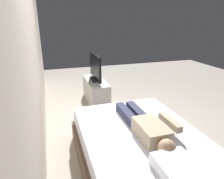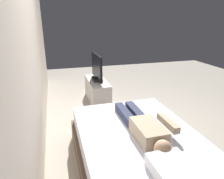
{
  "view_description": "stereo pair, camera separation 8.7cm",
  "coord_description": "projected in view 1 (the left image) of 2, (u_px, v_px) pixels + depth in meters",
  "views": [
    {
      "loc": [
        -2.76,
        1.23,
        1.84
      ],
      "look_at": [
        0.33,
        0.25,
        0.69
      ],
      "focal_mm": 32.7,
      "sensor_mm": 36.0,
      "label": 1
    },
    {
      "loc": [
        -2.79,
        1.14,
        1.84
      ],
      "look_at": [
        0.33,
        0.25,
        0.69
      ],
      "focal_mm": 32.7,
      "sensor_mm": 36.0,
      "label": 2
    }
  ],
  "objects": [
    {
      "name": "ground_plane",
      "position": [
        132.0,
        133.0,
        3.45
      ],
      "size": [
        10.0,
        10.0,
        0.0
      ],
      "primitive_type": "plane",
      "color": "#ADA393"
    },
    {
      "name": "tv_stand",
      "position": [
        96.0,
        91.0,
        4.68
      ],
      "size": [
        1.1,
        0.4,
        0.5
      ],
      "primitive_type": "cube",
      "color": "#B7B2AD",
      "rests_on": "ground"
    },
    {
      "name": "tv",
      "position": [
        95.0,
        68.0,
        4.5
      ],
      "size": [
        0.88,
        0.2,
        0.59
      ],
      "color": "black",
      "rests_on": "tv_stand"
    },
    {
      "name": "bed",
      "position": [
        142.0,
        154.0,
        2.49
      ],
      "size": [
        2.07,
        1.45,
        0.54
      ],
      "color": "brown",
      "rests_on": "ground"
    },
    {
      "name": "person",
      "position": [
        147.0,
        126.0,
        2.42
      ],
      "size": [
        1.26,
        0.46,
        0.18
      ],
      "color": "tan",
      "rests_on": "bed"
    },
    {
      "name": "pillow",
      "position": [
        180.0,
        171.0,
        1.74
      ],
      "size": [
        0.48,
        0.34,
        0.12
      ],
      "primitive_type": "cube",
      "color": "white",
      "rests_on": "bed"
    },
    {
      "name": "back_wall",
      "position": [
        32.0,
        50.0,
        2.93
      ],
      "size": [
        6.4,
        0.1,
        2.8
      ],
      "primitive_type": "cube",
      "color": "beige",
      "rests_on": "ground"
    },
    {
      "name": "remote",
      "position": [
        169.0,
        121.0,
        2.69
      ],
      "size": [
        0.15,
        0.04,
        0.02
      ],
      "primitive_type": "cube",
      "color": "black",
      "rests_on": "bed"
    }
  ]
}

